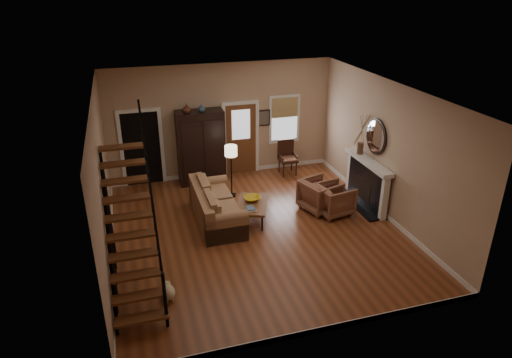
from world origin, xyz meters
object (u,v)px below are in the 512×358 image
object	(u,v)px
armchair_right	(320,195)
side_chair	(288,158)
armoire	(201,147)
floor_lamp	(231,171)
armchair_left	(334,199)
sofa	(217,205)
coffee_table	(252,212)

from	to	relation	value
armchair_right	side_chair	distance (m)	2.37
armchair_right	armoire	bearing A→B (deg)	27.33
floor_lamp	side_chair	size ratio (longest dim) A/B	1.41
armchair_right	floor_lamp	xyz separation A→B (m)	(-1.96, 1.40, 0.32)
armchair_left	sofa	bearing A→B (deg)	70.97
armchair_left	side_chair	bearing A→B (deg)	-5.20
armoire	armchair_right	size ratio (longest dim) A/B	2.38
armchair_left	armchair_right	xyz separation A→B (m)	(-0.24, 0.29, 0.02)
coffee_table	armchair_left	size ratio (longest dim) A/B	1.40
armchair_left	armoire	bearing A→B (deg)	34.01
armoire	armchair_right	xyz separation A→B (m)	(2.54, -2.57, -0.65)
sofa	coffee_table	world-z (taller)	sofa
armoire	sofa	xyz separation A→B (m)	(-0.09, -2.41, -0.63)
armchair_left	side_chair	world-z (taller)	side_chair
sofa	armchair_left	bearing A→B (deg)	-8.89
sofa	side_chair	distance (m)	3.44
coffee_table	armchair_left	xyz separation A→B (m)	(2.05, -0.25, 0.16)
armchair_left	coffee_table	bearing A→B (deg)	72.80
armoire	armchair_right	world-z (taller)	armoire
coffee_table	armchair_left	distance (m)	2.07
coffee_table	floor_lamp	size ratio (longest dim) A/B	0.83
armoire	coffee_table	world-z (taller)	armoire
sofa	armchair_left	world-z (taller)	sofa
armoire	side_chair	xyz separation A→B (m)	(2.55, -0.20, -0.54)
side_chair	floor_lamp	bearing A→B (deg)	-153.79
coffee_table	side_chair	bearing A→B (deg)	53.05
armchair_left	floor_lamp	world-z (taller)	floor_lamp
floor_lamp	side_chair	world-z (taller)	floor_lamp
sofa	armchair_right	distance (m)	2.63
sofa	armoire	bearing A→B (deg)	87.80
coffee_table	floor_lamp	distance (m)	1.53
coffee_table	armchair_right	world-z (taller)	armchair_right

